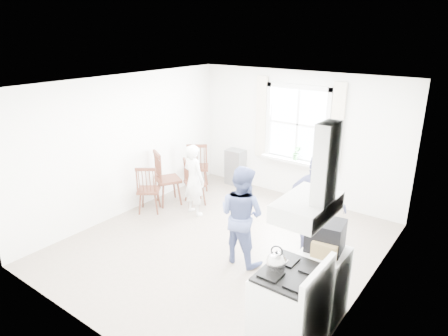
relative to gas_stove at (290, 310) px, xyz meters
The scene contains 17 objects.
room_shell 2.48m from the gas_stove, 144.75° to the left, with size 4.62×5.12×2.64m.
window_assembly 4.36m from the gas_stove, 116.71° to the left, with size 1.88×0.24×1.70m.
range_hood 1.43m from the gas_stove, ahead, with size 0.45×0.76×0.94m.
shelf_unit 4.95m from the gas_stove, 131.97° to the left, with size 0.40×0.30×0.80m, color gray.
gas_stove is the anchor object (origin of this frame).
kettle 0.59m from the gas_stove, 160.73° to the right, with size 0.21×0.21×0.30m.
low_cabinet 0.70m from the gas_stove, 84.32° to the left, with size 0.50×0.55×0.90m, color silver.
stereo_stack 0.94m from the gas_stove, 86.45° to the left, with size 0.45×0.42×0.36m.
cardboard_box 0.79m from the gas_stove, 79.04° to the left, with size 0.29×0.21×0.19m, color #A78B51.
windsor_chair_a 4.72m from the gas_stove, 142.46° to the left, with size 0.63×0.62×1.07m.
windsor_chair_b 4.29m from the gas_stove, 153.55° to the left, with size 0.63×0.63×1.11m.
windsor_chair_c 4.01m from the gas_stove, 159.13° to the left, with size 0.56×0.55×0.95m.
person_left 3.62m from the gas_stove, 147.33° to the left, with size 0.50×0.50×1.37m, color white.
person_mid 1.83m from the gas_stove, 141.11° to the left, with size 0.74×0.74×1.52m, color #4C5A8E.
person_right 2.14m from the gas_stove, 107.86° to the left, with size 0.94×0.94×1.61m, color navy.
potted_plant 4.17m from the gas_stove, 116.39° to the left, with size 0.17×0.17×0.30m, color #316E31.
windsor_chair_d 4.07m from the gas_stove, 146.68° to the left, with size 0.55×0.55×0.94m.
Camera 1 is at (3.47, -4.63, 3.37)m, focal length 32.00 mm.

